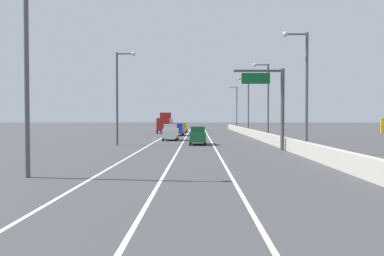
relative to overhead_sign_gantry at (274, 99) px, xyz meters
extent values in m
plane|color=#38383A|center=(-6.84, 31.32, -4.73)|extent=(320.00, 320.00, 0.00)
cube|color=silver|center=(-12.34, 22.32, -4.73)|extent=(0.16, 130.00, 0.00)
cube|color=silver|center=(-8.84, 22.32, -4.73)|extent=(0.16, 130.00, 0.00)
cube|color=silver|center=(-5.34, 22.32, -4.73)|extent=(0.16, 130.00, 0.00)
cube|color=#9E998E|center=(1.34, 7.32, -4.18)|extent=(0.60, 120.00, 1.10)
cylinder|color=#47474C|center=(0.74, 0.02, -0.98)|extent=(0.36, 0.36, 7.50)
cube|color=#47474C|center=(-1.51, 0.02, 2.57)|extent=(4.50, 0.20, 0.20)
cube|color=#0C5923|center=(-1.73, -0.10, 1.87)|extent=(2.60, 0.10, 1.00)
cylinder|color=#4C4C51|center=(1.95, -3.58, 0.29)|extent=(0.24, 0.24, 10.03)
cube|color=#4C4C51|center=(1.05, -3.58, 5.15)|extent=(1.80, 0.12, 0.12)
sphere|color=beige|center=(0.15, -3.58, 5.15)|extent=(0.44, 0.44, 0.44)
cylinder|color=#4C4C51|center=(2.18, 15.39, 0.29)|extent=(0.24, 0.24, 10.03)
cube|color=#4C4C51|center=(1.28, 15.39, 5.15)|extent=(1.80, 0.12, 0.12)
sphere|color=beige|center=(0.38, 15.39, 5.15)|extent=(0.44, 0.44, 0.44)
cylinder|color=#4C4C51|center=(2.06, 34.37, 0.29)|extent=(0.24, 0.24, 10.03)
cube|color=#4C4C51|center=(1.16, 34.37, 5.15)|extent=(1.80, 0.12, 0.12)
sphere|color=beige|center=(0.26, 34.37, 5.15)|extent=(0.44, 0.44, 0.44)
cylinder|color=#4C4C51|center=(1.89, 53.34, 0.29)|extent=(0.24, 0.24, 10.03)
cube|color=#4C4C51|center=(0.99, 53.34, 5.15)|extent=(1.80, 0.12, 0.12)
sphere|color=beige|center=(0.09, 53.34, 5.15)|extent=(0.44, 0.44, 0.44)
cylinder|color=#4C4C51|center=(-15.64, -16.56, 0.29)|extent=(0.24, 0.24, 10.03)
cylinder|color=#4C4C51|center=(-15.78, 6.21, 0.29)|extent=(0.24, 0.24, 10.03)
cube|color=#4C4C51|center=(-14.88, 6.21, 5.15)|extent=(1.80, 0.12, 0.12)
sphere|color=beige|center=(-13.98, 6.21, 5.15)|extent=(0.44, 0.44, 0.44)
cube|color=white|center=(-10.60, 15.53, -3.80)|extent=(1.87, 4.36, 1.18)
cube|color=#96969E|center=(-10.61, 15.10, -2.91)|extent=(1.61, 1.97, 0.60)
cylinder|color=black|center=(-11.40, 17.26, -4.39)|extent=(0.23, 0.68, 0.68)
cylinder|color=black|center=(-9.76, 17.23, -4.39)|extent=(0.23, 0.68, 0.68)
cylinder|color=black|center=(-11.45, 13.83, -4.39)|extent=(0.23, 0.68, 0.68)
cylinder|color=black|center=(-9.81, 13.81, -4.39)|extent=(0.23, 0.68, 0.68)
cube|color=slate|center=(-13.23, 50.77, -3.89)|extent=(1.86, 4.25, 0.99)
cube|color=#4D505A|center=(-13.23, 50.35, -3.10)|extent=(1.62, 1.92, 0.60)
cylinder|color=black|center=(-14.05, 52.45, -4.39)|extent=(0.23, 0.68, 0.68)
cylinder|color=black|center=(-12.38, 52.43, -4.39)|extent=(0.23, 0.68, 0.68)
cylinder|color=black|center=(-14.08, 49.11, -4.39)|extent=(0.23, 0.68, 0.68)
cylinder|color=black|center=(-12.41, 49.09, -4.39)|extent=(0.23, 0.68, 0.68)
cube|color=#1E389E|center=(-10.29, 28.71, -3.84)|extent=(1.92, 4.54, 1.09)
cube|color=navy|center=(-10.30, 28.26, -3.00)|extent=(1.63, 2.07, 0.60)
cylinder|color=black|center=(-11.05, 30.52, -4.39)|extent=(0.24, 0.69, 0.68)
cylinder|color=black|center=(-9.42, 30.48, -4.39)|extent=(0.24, 0.69, 0.68)
cylinder|color=black|center=(-11.16, 26.94, -4.39)|extent=(0.24, 0.69, 0.68)
cylinder|color=black|center=(-9.53, 26.89, -4.39)|extent=(0.24, 0.69, 0.68)
cube|color=#196033|center=(-7.04, 7.46, -3.84)|extent=(1.75, 4.07, 1.09)
cube|color=#1C4633|center=(-7.05, 7.05, -3.00)|extent=(1.54, 1.84, 0.60)
cylinder|color=black|center=(-7.83, 9.05, -4.39)|extent=(0.22, 0.68, 0.68)
cylinder|color=black|center=(-6.25, 9.04, -4.39)|extent=(0.22, 0.68, 0.68)
cylinder|color=black|center=(-7.84, 5.88, -4.39)|extent=(0.22, 0.68, 0.68)
cylinder|color=black|center=(-6.26, 5.87, -4.39)|extent=(0.22, 0.68, 0.68)
cube|color=gold|center=(-10.16, 42.61, -3.90)|extent=(1.90, 4.04, 0.98)
cube|color=olive|center=(-10.16, 42.21, -3.11)|extent=(1.66, 1.83, 0.60)
cylinder|color=black|center=(-11.00, 44.18, -4.39)|extent=(0.23, 0.68, 0.68)
cylinder|color=black|center=(-9.29, 44.16, -4.39)|extent=(0.23, 0.68, 0.68)
cylinder|color=black|center=(-11.02, 41.06, -4.39)|extent=(0.23, 0.68, 0.68)
cylinder|color=black|center=(-9.32, 41.04, -4.39)|extent=(0.23, 0.68, 0.68)
cube|color=#A51E19|center=(-13.40, 39.87, -3.05)|extent=(2.41, 8.58, 2.36)
cube|color=maroon|center=(-13.41, 41.76, -1.32)|extent=(2.12, 1.89, 1.10)
cylinder|color=black|center=(-14.53, 43.46, -4.23)|extent=(0.22, 1.00, 1.00)
cylinder|color=black|center=(-12.29, 43.46, -4.23)|extent=(0.22, 1.00, 1.00)
cylinder|color=black|center=(-14.52, 36.28, -4.23)|extent=(0.22, 1.00, 1.00)
cylinder|color=black|center=(-12.28, 36.28, -4.23)|extent=(0.22, 1.00, 1.00)
camera|label=1|loc=(-7.08, -36.17, -1.68)|focal=36.73mm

